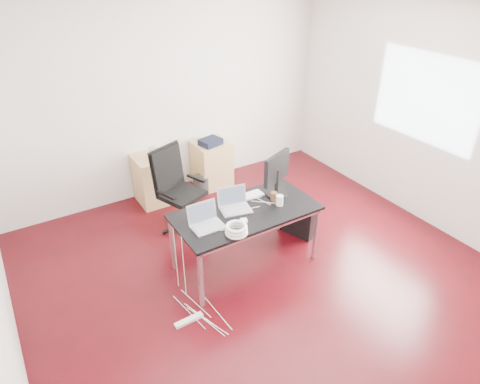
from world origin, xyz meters
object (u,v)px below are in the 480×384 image
pc_tower (299,218)px  office_chair (177,185)px  desk (246,215)px  filing_cabinet_left (154,179)px  filing_cabinet_right (212,164)px

pc_tower → office_chair: bearing=122.4°
desk → filing_cabinet_left: bearing=100.6°
filing_cabinet_right → pc_tower: 1.76m
filing_cabinet_right → pc_tower: filing_cabinet_right is taller
desk → filing_cabinet_left: 1.94m
desk → filing_cabinet_left: size_ratio=2.29×
desk → filing_cabinet_left: (-0.35, 1.88, -0.33)m
office_chair → filing_cabinet_right: size_ratio=1.54×
desk → filing_cabinet_right: desk is taller
desk → filing_cabinet_right: (0.58, 1.88, -0.33)m
filing_cabinet_left → desk: bearing=-79.4°
office_chair → filing_cabinet_left: 0.80m
office_chair → filing_cabinet_left: (-0.03, 0.76, -0.26)m
filing_cabinet_left → filing_cabinet_right: 0.93m
filing_cabinet_left → pc_tower: (1.26, -1.73, -0.13)m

